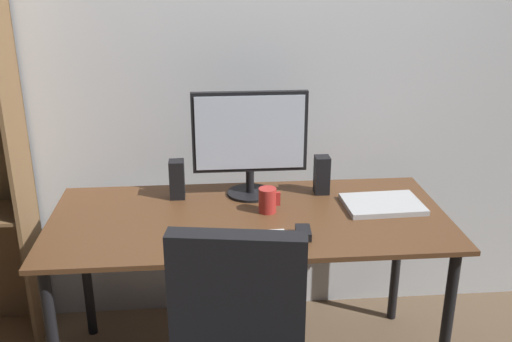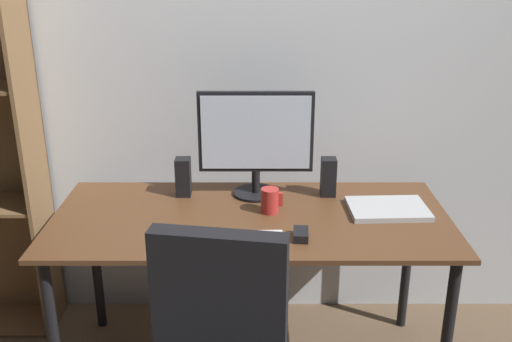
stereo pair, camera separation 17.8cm
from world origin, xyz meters
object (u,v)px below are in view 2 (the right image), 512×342
object	(u,v)px
mouse	(298,234)
coffee_mug	(268,201)
monitor	(253,138)
keyboard	(242,239)
speaker_right	(326,177)
laptop	(385,208)
desk	(248,234)
speaker_left	(181,177)

from	to	relation	value
mouse	coffee_mug	bearing A→B (deg)	119.41
monitor	keyboard	distance (m)	0.52
keyboard	speaker_right	distance (m)	0.57
monitor	laptop	bearing A→B (deg)	-18.25
desk	monitor	size ratio (longest dim) A/B	3.27
laptop	keyboard	bearing A→B (deg)	-157.81
keyboard	speaker_right	xyz separation A→B (m)	(0.36, 0.44, 0.08)
monitor	speaker_right	xyz separation A→B (m)	(0.32, -0.01, -0.18)
desk	keyboard	size ratio (longest dim) A/B	5.56
monitor	coffee_mug	world-z (taller)	monitor
monitor	speaker_right	distance (m)	0.36
mouse	speaker_left	size ratio (longest dim) A/B	0.56
monitor	coffee_mug	xyz separation A→B (m)	(0.06, -0.19, -0.21)
coffee_mug	laptop	size ratio (longest dim) A/B	0.32
keyboard	speaker_right	world-z (taller)	speaker_right
mouse	keyboard	bearing A→B (deg)	-169.40
speaker_left	coffee_mug	bearing A→B (deg)	-25.75
speaker_left	keyboard	bearing A→B (deg)	-58.10
desk	speaker_right	bearing A→B (deg)	32.84
monitor	keyboard	bearing A→B (deg)	-95.50
mouse	speaker_right	distance (m)	0.45
monitor	keyboard	size ratio (longest dim) A/B	1.70
laptop	desk	bearing A→B (deg)	-177.62
laptop	speaker_right	distance (m)	0.30
coffee_mug	speaker_left	world-z (taller)	speaker_left
keyboard	mouse	size ratio (longest dim) A/B	3.02
laptop	coffee_mug	bearing A→B (deg)	178.80
keyboard	laptop	size ratio (longest dim) A/B	0.91
desk	speaker_right	distance (m)	0.43
laptop	speaker_right	xyz separation A→B (m)	(-0.23, 0.17, 0.07)
laptop	speaker_left	world-z (taller)	speaker_left
speaker_left	speaker_right	size ratio (longest dim) A/B	1.00
monitor	speaker_right	bearing A→B (deg)	-1.43
coffee_mug	speaker_left	distance (m)	0.42
coffee_mug	laptop	world-z (taller)	coffee_mug
keyboard	mouse	bearing A→B (deg)	4.51
monitor	speaker_left	distance (m)	0.36
monitor	mouse	xyz separation A→B (m)	(0.17, -0.42, -0.25)
speaker_right	monitor	bearing A→B (deg)	178.57
coffee_mug	keyboard	bearing A→B (deg)	-111.44
speaker_right	laptop	bearing A→B (deg)	-36.92
desk	monitor	bearing A→B (deg)	84.71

